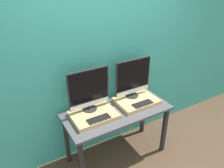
{
  "coord_description": "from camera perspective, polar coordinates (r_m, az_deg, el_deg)",
  "views": [
    {
      "loc": [
        -1.22,
        -1.65,
        2.38
      ],
      "look_at": [
        0.0,
        0.44,
        1.1
      ],
      "focal_mm": 35.0,
      "sensor_mm": 36.0,
      "label": 1
    }
  ],
  "objects": [
    {
      "name": "keyboard_right",
      "position": [
        2.86,
        8.04,
        -5.1
      ],
      "size": [
        0.28,
        0.11,
        0.01
      ],
      "color": "#2D2D2D",
      "rests_on": "wooden_riser_right"
    },
    {
      "name": "monitor_left",
      "position": [
        2.61,
        -6.05,
        -1.47
      ],
      "size": [
        0.52,
        0.18,
        0.54
      ],
      "color": "#282828",
      "rests_on": "wooden_riser_left"
    },
    {
      "name": "wooden_riser_left",
      "position": [
        2.7,
        -4.8,
        -8.08
      ],
      "size": [
        0.54,
        0.41,
        0.05
      ],
      "color": "tan",
      "rests_on": "workbench"
    },
    {
      "name": "wall_back",
      "position": [
        2.85,
        -2.42,
        5.54
      ],
      "size": [
        8.0,
        0.04,
        2.6
      ],
      "color": "teal",
      "rests_on": "ground_plane"
    },
    {
      "name": "monitor_right",
      "position": [
        2.89,
        5.49,
        1.65
      ],
      "size": [
        0.52,
        0.18,
        0.54
      ],
      "color": "#282828",
      "rests_on": "wooden_riser_right"
    },
    {
      "name": "keyboard_left",
      "position": [
        2.57,
        -3.46,
        -9.05
      ],
      "size": [
        0.28,
        0.11,
        0.01
      ],
      "color": "#2D2D2D",
      "rests_on": "wooden_riser_left"
    },
    {
      "name": "workbench",
      "position": [
        2.87,
        1.4,
        -8.66
      ],
      "size": [
        1.38,
        0.61,
        0.77
      ],
      "color": "#47474C",
      "rests_on": "ground_plane"
    },
    {
      "name": "wooden_riser_right",
      "position": [
        2.97,
        6.37,
        -4.41
      ],
      "size": [
        0.54,
        0.41,
        0.05
      ],
      "color": "tan",
      "rests_on": "workbench"
    }
  ]
}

